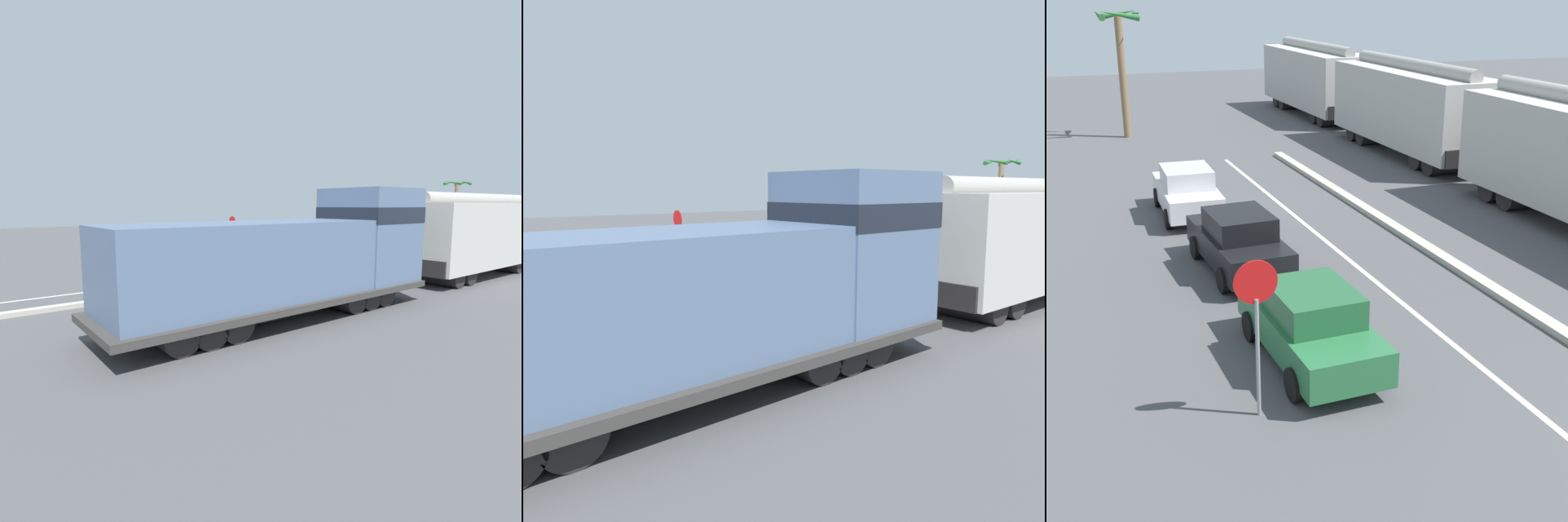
{
  "view_description": "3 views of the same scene",
  "coord_description": "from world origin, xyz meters",
  "views": [
    {
      "loc": [
        15.14,
        -10.69,
        3.59
      ],
      "look_at": [
        0.85,
        0.41,
        1.11
      ],
      "focal_mm": 28.0,
      "sensor_mm": 36.0,
      "label": 1
    },
    {
      "loc": [
        13.51,
        -6.86,
        3.82
      ],
      "look_at": [
        3.41,
        1.64,
        1.94
      ],
      "focal_mm": 35.0,
      "sensor_mm": 36.0,
      "label": 2
    },
    {
      "loc": [
        -10.08,
        -6.41,
        6.99
      ],
      "look_at": [
        -4.52,
        8.3,
        1.08
      ],
      "focal_mm": 50.0,
      "sensor_mm": 36.0,
      "label": 3
    }
  ],
  "objects": [
    {
      "name": "hopper_car_trailing",
      "position": [
        5.57,
        33.71,
        2.08
      ],
      "size": [
        2.9,
        10.6,
        4.18
      ],
      "color": "#B3B0A9",
      "rests_on": "ground"
    },
    {
      "name": "parked_car_green",
      "position": [
        -5.46,
        5.66,
        0.82
      ],
      "size": [
        1.9,
        4.24,
        1.62
      ],
      "color": "#286B3D",
      "rests_on": "ground"
    },
    {
      "name": "lane_stripe",
      "position": [
        -2.4,
        6.0,
        0.0
      ],
      "size": [
        0.14,
        36.0,
        0.01
      ],
      "primitive_type": "cube",
      "color": "silver",
      "rests_on": "ground"
    },
    {
      "name": "hopper_car_middle",
      "position": [
        5.57,
        22.11,
        2.08
      ],
      "size": [
        2.9,
        10.6,
        4.18
      ],
      "color": "#B4B2AA",
      "rests_on": "ground"
    },
    {
      "name": "parked_car_white",
      "position": [
        -5.65,
        16.42,
        0.82
      ],
      "size": [
        1.98,
        4.27,
        1.62
      ],
      "color": "silver",
      "rests_on": "ground"
    },
    {
      "name": "stop_sign",
      "position": [
        -6.99,
        4.15,
        2.02
      ],
      "size": [
        0.76,
        0.08,
        2.88
      ],
      "color": "gray",
      "rests_on": "ground"
    },
    {
      "name": "palm_tree_near",
      "position": [
        -5.67,
        30.73,
        4.36
      ],
      "size": [
        2.22,
        2.26,
        6.16
      ],
      "color": "#846647",
      "rests_on": "ground"
    },
    {
      "name": "median_curb",
      "position": [
        0.0,
        6.0,
        0.08
      ],
      "size": [
        0.36,
        36.0,
        0.16
      ],
      "primitive_type": "cube",
      "color": "#B2AD9E",
      "rests_on": "ground"
    },
    {
      "name": "parked_car_black",
      "position": [
        -5.43,
        10.98,
        0.82
      ],
      "size": [
        1.97,
        4.27,
        1.62
      ],
      "color": "black",
      "rests_on": "ground"
    }
  ]
}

